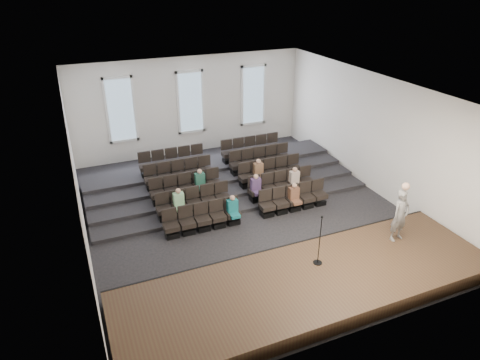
% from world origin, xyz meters
% --- Properties ---
extents(ground, '(14.00, 14.00, 0.00)m').
position_xyz_m(ground, '(0.00, 0.00, 0.00)').
color(ground, black).
rests_on(ground, ground).
extents(ceiling, '(12.00, 14.00, 0.02)m').
position_xyz_m(ceiling, '(0.00, 0.00, 5.01)').
color(ceiling, white).
rests_on(ceiling, ground).
extents(wall_back, '(12.00, 0.04, 5.00)m').
position_xyz_m(wall_back, '(0.00, 7.02, 2.50)').
color(wall_back, silver).
rests_on(wall_back, ground).
extents(wall_front, '(12.00, 0.04, 5.00)m').
position_xyz_m(wall_front, '(0.00, -7.02, 2.50)').
color(wall_front, silver).
rests_on(wall_front, ground).
extents(wall_left, '(0.04, 14.00, 5.00)m').
position_xyz_m(wall_left, '(-6.02, 0.00, 2.50)').
color(wall_left, silver).
rests_on(wall_left, ground).
extents(wall_right, '(0.04, 14.00, 5.00)m').
position_xyz_m(wall_right, '(6.02, 0.00, 2.50)').
color(wall_right, silver).
rests_on(wall_right, ground).
extents(stage, '(11.80, 3.60, 0.50)m').
position_xyz_m(stage, '(0.00, -5.10, 0.25)').
color(stage, '#3C2C1A').
rests_on(stage, ground).
extents(stage_lip, '(11.80, 0.06, 0.52)m').
position_xyz_m(stage_lip, '(0.00, -3.33, 0.25)').
color(stage_lip, black).
rests_on(stage_lip, ground).
extents(risers, '(11.80, 4.80, 0.60)m').
position_xyz_m(risers, '(0.00, 3.17, 0.20)').
color(risers, black).
rests_on(risers, ground).
extents(seating_rows, '(6.80, 4.70, 1.67)m').
position_xyz_m(seating_rows, '(-0.00, 1.54, 0.68)').
color(seating_rows, black).
rests_on(seating_rows, ground).
extents(windows, '(8.44, 0.10, 3.24)m').
position_xyz_m(windows, '(0.00, 6.95, 2.70)').
color(windows, white).
rests_on(windows, wall_back).
extents(audience, '(5.45, 2.64, 1.10)m').
position_xyz_m(audience, '(0.28, 0.45, 0.83)').
color(audience, '#166C6F').
rests_on(audience, seating_rows).
extents(speaker, '(0.73, 0.53, 1.85)m').
position_xyz_m(speaker, '(3.76, -4.43, 1.42)').
color(speaker, slate).
rests_on(speaker, stage).
extents(mic_stand, '(0.29, 0.29, 1.72)m').
position_xyz_m(mic_stand, '(0.56, -4.55, 1.01)').
color(mic_stand, black).
rests_on(mic_stand, stage).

